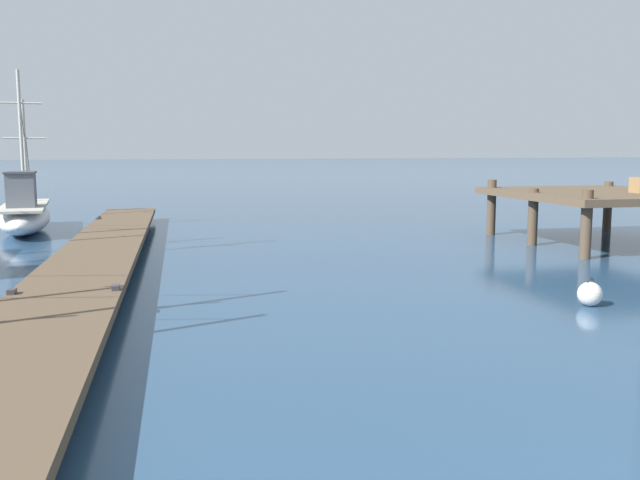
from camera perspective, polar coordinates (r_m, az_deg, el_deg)
floating_dock at (r=16.42m, az=-17.95°, el=-1.17°), size 4.01×23.35×0.53m
fishing_boat_1 at (r=24.86m, az=-23.29°, el=2.03°), size 1.79×6.63×5.35m
pier_platform at (r=21.72m, az=22.19°, el=3.33°), size 5.41×6.31×1.97m
mooring_buoy at (r=13.03m, az=21.46°, el=-4.18°), size 0.43×0.43×0.50m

